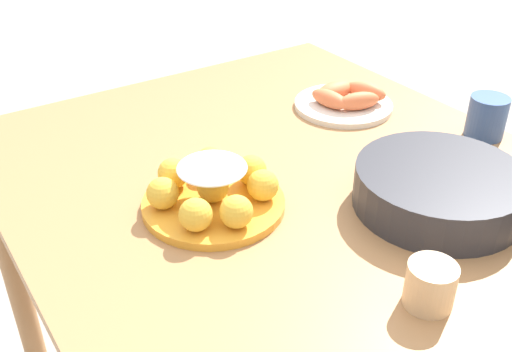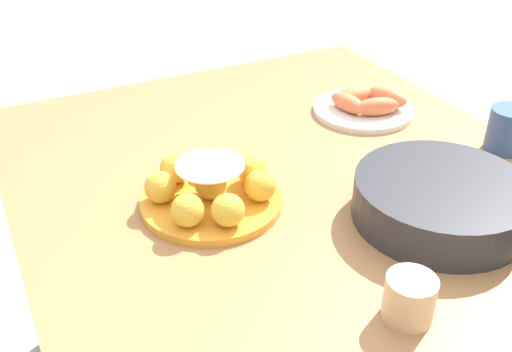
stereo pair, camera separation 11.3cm
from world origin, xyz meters
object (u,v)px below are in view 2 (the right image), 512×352
object	(u,v)px
dining_table	(296,222)
cake_plate	(211,188)
seafood_platter	(365,105)
cup_far	(508,130)
serving_bowl	(440,199)
cup_near	(409,298)

from	to	relation	value
dining_table	cake_plate	distance (m)	0.22
dining_table	seafood_platter	distance (m)	0.39
cake_plate	cup_far	bearing A→B (deg)	81.93
seafood_platter	cake_plate	bearing A→B (deg)	-68.19
serving_bowl	cup_near	bearing A→B (deg)	-50.71
cup_far	cake_plate	bearing A→B (deg)	-98.07
cup_near	cup_far	distance (m)	0.60
seafood_platter	cup_near	xyz separation A→B (m)	(0.59, -0.35, 0.01)
seafood_platter	cup_near	distance (m)	0.69
cake_plate	serving_bowl	world-z (taller)	cake_plate
serving_bowl	seafood_platter	distance (m)	0.45
cup_far	seafood_platter	bearing A→B (deg)	-150.45
serving_bowl	cup_far	size ratio (longest dim) A/B	3.26
serving_bowl	cup_far	bearing A→B (deg)	113.79
dining_table	serving_bowl	xyz separation A→B (m)	(0.22, 0.16, 0.14)
serving_bowl	cup_far	xyz separation A→B (m)	(-0.14, 0.31, 0.01)
dining_table	seafood_platter	size ratio (longest dim) A/B	5.28
seafood_platter	cup_far	xyz separation A→B (m)	(0.29, 0.16, 0.03)
dining_table	cup_near	world-z (taller)	cup_near
cup_near	cup_far	world-z (taller)	cup_far
dining_table	cup_near	distance (m)	0.41
dining_table	cup_far	distance (m)	0.50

